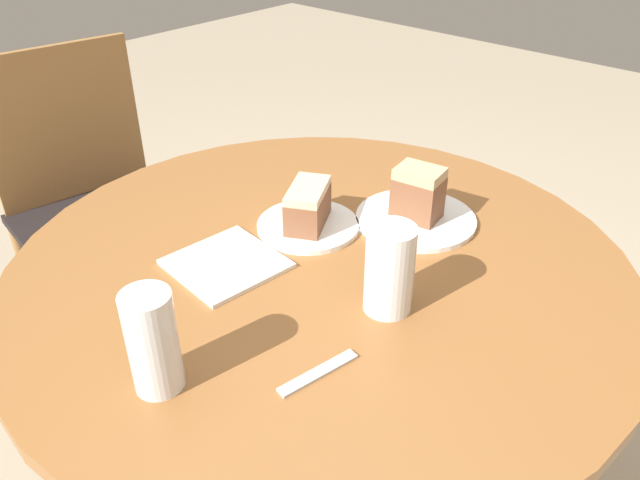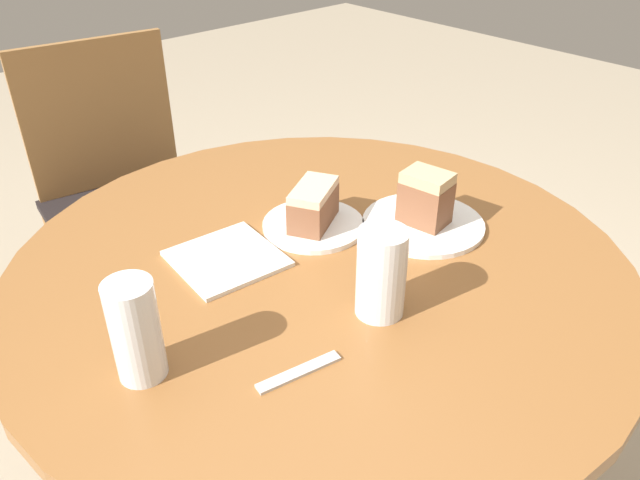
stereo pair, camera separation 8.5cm
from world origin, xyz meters
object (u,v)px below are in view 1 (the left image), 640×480
Objects in this scene: cake_slice_near at (308,205)px; glass_water at (389,273)px; chair at (98,203)px; cake_slice_far at (418,193)px; glass_lemonade at (154,348)px; plate_far at (416,219)px; plate_near at (308,225)px.

cake_slice_near is 0.27m from glass_water.
chair reaches higher than cake_slice_far.
glass_lemonade is (-0.42, -0.13, 0.02)m from cake_slice_near.
glass_lemonade reaches higher than cake_slice_far.
glass_lemonade is at bearing 179.28° from plate_far.
glass_water is (-0.09, -0.25, 0.02)m from cake_slice_near.
glass_lemonade is 0.35m from glass_water.
glass_water is (0.33, -0.12, -0.00)m from glass_lemonade.
plate_near is 1.28× the size of glass_lemonade.
glass_water is at bearing -87.00° from chair.
cake_slice_near is (-0.01, -0.85, 0.32)m from chair.
plate_near is at bearing 70.16° from glass_water.
glass_water is at bearing -109.84° from cake_slice_near.
chair is at bearing 98.18° from plate_far.
chair is at bearing 65.86° from glass_lemonade.
glass_water is at bearing -109.84° from plate_near.
chair is at bearing 84.58° from glass_water.
chair is 0.89m from plate_near.
glass_water is (-0.25, -0.12, 0.00)m from cake_slice_far.
chair is 6.75× the size of cake_slice_near.
chair reaches higher than plate_far.
chair reaches higher than plate_near.
plate_near is 1.33× the size of glass_water.
glass_lemonade is 1.04× the size of glass_water.
plate_far is 1.74× the size of cake_slice_near.
cake_slice_far is (0.14, -0.98, 0.33)m from chair.
chair is at bearing 89.09° from plate_near.
chair is 8.78× the size of cake_slice_far.
cake_slice_near is at bearing 70.16° from glass_water.
plate_near is (-0.01, -0.85, 0.27)m from chair.
glass_water reaches higher than cake_slice_near.
plate_far is 0.05m from cake_slice_far.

